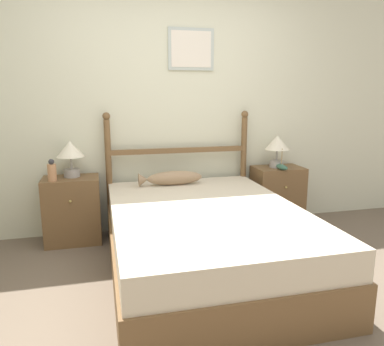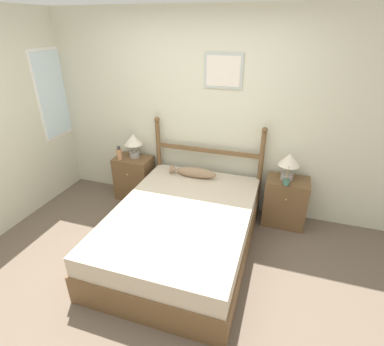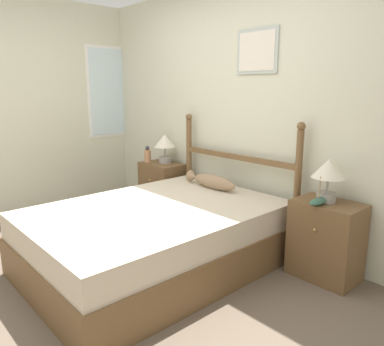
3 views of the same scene
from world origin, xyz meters
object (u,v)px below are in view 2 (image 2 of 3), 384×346
(bottle, at_px, (119,154))
(model_boat, at_px, (286,181))
(nightstand_left, at_px, (135,178))
(fish_pillow, at_px, (193,172))
(table_lamp_left, at_px, (133,142))
(bed, at_px, (182,230))
(nightstand_right, at_px, (285,202))
(table_lamp_right, at_px, (289,162))

(bottle, distance_m, model_boat, 2.25)
(nightstand_left, distance_m, fish_pillow, 0.99)
(fish_pillow, bearing_deg, table_lamp_left, 171.23)
(bottle, height_order, fish_pillow, bottle)
(bed, bearing_deg, table_lamp_left, 138.52)
(bed, relative_size, nightstand_right, 3.28)
(nightstand_right, height_order, table_lamp_right, table_lamp_right)
(nightstand_left, bearing_deg, fish_pillow, -6.48)
(nightstand_left, bearing_deg, bottle, -144.20)
(table_lamp_left, xyz_separation_m, table_lamp_right, (2.09, -0.03, 0.00))
(nightstand_right, bearing_deg, bed, -140.02)
(table_lamp_left, height_order, fish_pillow, table_lamp_left)
(bed, relative_size, bottle, 10.31)
(table_lamp_right, distance_m, fish_pillow, 1.20)
(table_lamp_right, xyz_separation_m, model_boat, (0.00, -0.11, -0.21))
(bottle, bearing_deg, nightstand_right, 2.62)
(bed, xyz_separation_m, nightstand_left, (-1.06, 0.89, 0.05))
(bottle, bearing_deg, table_lamp_right, 2.69)
(nightstand_left, distance_m, nightstand_right, 2.13)
(table_lamp_left, bearing_deg, bed, -41.48)
(model_boat, distance_m, fish_pillow, 1.17)
(fish_pillow, bearing_deg, model_boat, -0.31)
(nightstand_right, height_order, fish_pillow, fish_pillow)
(model_boat, bearing_deg, nightstand_right, 77.20)
(bed, distance_m, bottle, 1.51)
(table_lamp_right, height_order, fish_pillow, table_lamp_right)
(bed, height_order, model_boat, model_boat)
(nightstand_right, distance_m, table_lamp_left, 2.19)
(nightstand_right, distance_m, fish_pillow, 1.23)
(table_lamp_right, bearing_deg, nightstand_right, -2.89)
(bed, distance_m, fish_pillow, 0.86)
(bed, distance_m, table_lamp_right, 1.50)
(nightstand_left, xyz_separation_m, table_lamp_left, (0.01, 0.04, 0.55))
(model_boat, bearing_deg, nightstand_left, 176.93)
(table_lamp_right, bearing_deg, bed, -139.26)
(nightstand_left, height_order, nightstand_right, same)
(bottle, bearing_deg, table_lamp_left, 41.42)
(nightstand_right, bearing_deg, model_boat, -102.80)
(nightstand_right, relative_size, model_boat, 2.74)
(nightstand_left, height_order, table_lamp_left, table_lamp_left)
(nightstand_right, bearing_deg, bottle, -177.38)
(nightstand_left, distance_m, bottle, 0.44)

